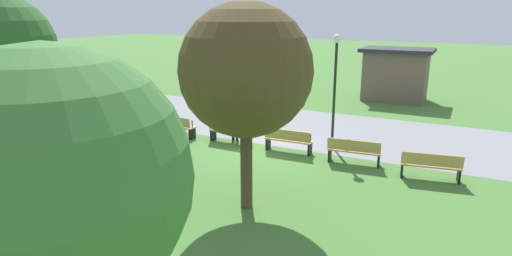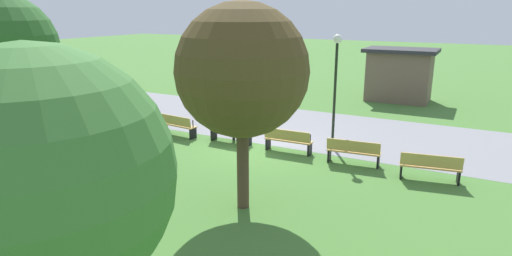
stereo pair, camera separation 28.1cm
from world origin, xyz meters
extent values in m
plane|color=#477A33|center=(0.00, 0.00, 0.00)|extent=(120.00, 120.00, 0.00)
cube|color=gray|center=(0.00, 3.48, 0.00)|extent=(26.60, 6.23, 0.01)
cube|color=tan|center=(-6.06, -0.51, 0.45)|extent=(1.79, 0.72, 0.04)
cube|color=tan|center=(-6.09, -0.71, 0.69)|extent=(1.73, 0.39, 0.40)
cube|color=black|center=(-6.85, -0.37, 0.21)|extent=(0.12, 0.38, 0.43)
cylinder|color=black|center=(-6.85, -0.35, 0.61)|extent=(0.05, 0.05, 0.30)
cube|color=black|center=(-5.26, -0.64, 0.21)|extent=(0.12, 0.38, 0.43)
cylinder|color=black|center=(-5.26, -0.62, 0.61)|extent=(0.05, 0.05, 0.30)
cube|color=tan|center=(-3.64, -0.18, 0.45)|extent=(1.77, 0.61, 0.04)
cube|color=tan|center=(-3.66, -0.38, 0.69)|extent=(1.74, 0.28, 0.40)
cube|color=black|center=(-4.45, -0.10, 0.21)|extent=(0.10, 0.38, 0.43)
cylinder|color=black|center=(-4.45, -0.08, 0.61)|extent=(0.05, 0.05, 0.30)
cube|color=black|center=(-2.84, -0.26, 0.21)|extent=(0.10, 0.38, 0.43)
cylinder|color=black|center=(-2.84, -0.25, 0.61)|extent=(0.05, 0.05, 0.30)
cube|color=tan|center=(-1.22, -0.02, 0.45)|extent=(1.75, 0.50, 0.04)
cube|color=tan|center=(-1.22, -0.22, 0.69)|extent=(1.74, 0.16, 0.40)
cube|color=black|center=(-2.02, 0.01, 0.21)|extent=(0.07, 0.38, 0.43)
cylinder|color=black|center=(-2.02, 0.03, 0.61)|extent=(0.05, 0.05, 0.30)
cube|color=black|center=(-0.41, -0.05, 0.21)|extent=(0.07, 0.38, 0.43)
cylinder|color=black|center=(-0.41, -0.03, 0.61)|extent=(0.05, 0.05, 0.30)
cube|color=tan|center=(1.22, -0.02, 0.45)|extent=(1.75, 0.50, 0.04)
cube|color=tan|center=(1.22, -0.22, 0.69)|extent=(1.74, 0.16, 0.40)
cube|color=black|center=(0.41, -0.05, 0.21)|extent=(0.07, 0.38, 0.43)
cylinder|color=black|center=(0.41, -0.03, 0.61)|extent=(0.05, 0.05, 0.30)
cube|color=black|center=(2.02, 0.01, 0.21)|extent=(0.07, 0.38, 0.43)
cylinder|color=black|center=(2.02, 0.03, 0.61)|extent=(0.05, 0.05, 0.30)
cube|color=tan|center=(3.64, -0.18, 0.45)|extent=(1.77, 0.61, 0.04)
cube|color=tan|center=(3.66, -0.38, 0.69)|extent=(1.74, 0.28, 0.40)
cube|color=black|center=(2.84, -0.26, 0.21)|extent=(0.10, 0.38, 0.43)
cylinder|color=black|center=(2.84, -0.25, 0.61)|extent=(0.05, 0.05, 0.30)
cube|color=black|center=(4.45, -0.10, 0.21)|extent=(0.10, 0.38, 0.43)
cylinder|color=black|center=(4.45, -0.08, 0.61)|extent=(0.05, 0.05, 0.30)
cube|color=tan|center=(6.06, -0.51, 0.45)|extent=(1.79, 0.72, 0.04)
cube|color=tan|center=(6.09, -0.71, 0.69)|extent=(1.73, 0.39, 0.40)
cube|color=black|center=(5.26, -0.64, 0.21)|extent=(0.12, 0.38, 0.43)
cylinder|color=black|center=(5.26, -0.62, 0.61)|extent=(0.05, 0.05, 0.30)
cube|color=black|center=(6.85, -0.37, 0.21)|extent=(0.12, 0.38, 0.43)
cylinder|color=black|center=(6.85, -0.35, 0.61)|extent=(0.05, 0.05, 0.30)
cube|color=maroon|center=(-1.22, -0.04, 0.70)|extent=(0.33, 0.21, 0.50)
sphere|color=tan|center=(-1.22, -0.02, 1.09)|extent=(0.22, 0.22, 0.22)
cylinder|color=#23232D|center=(-1.30, 0.14, 0.43)|extent=(0.14, 0.36, 0.13)
cylinder|color=#23232D|center=(-1.29, 0.32, 0.21)|extent=(0.11, 0.11, 0.43)
cylinder|color=#23232D|center=(-1.12, 0.14, 0.43)|extent=(0.14, 0.36, 0.13)
cylinder|color=#23232D|center=(-1.11, 0.32, 0.21)|extent=(0.11, 0.11, 0.43)
cylinder|color=#4C3828|center=(1.97, -4.68, 1.26)|extent=(0.31, 0.31, 2.51)
sphere|color=#4C3D1E|center=(1.97, -4.68, 3.58)|extent=(3.28, 3.28, 3.28)
sphere|color=#3D7533|center=(2.91, -10.83, 3.19)|extent=(2.99, 2.99, 2.99)
cylinder|color=#4C3828|center=(-8.15, -4.31, 1.15)|extent=(0.26, 0.26, 2.29)
cylinder|color=black|center=(2.43, 1.32, 1.93)|extent=(0.10, 0.10, 3.86)
sphere|color=white|center=(2.43, 1.32, 4.00)|extent=(0.32, 0.32, 0.32)
cylinder|color=#2D512D|center=(-8.22, -0.04, 0.42)|extent=(0.41, 0.41, 0.84)
cube|color=brown|center=(3.01, 11.33, 1.37)|extent=(3.34, 2.21, 2.73)
cube|color=#28282D|center=(3.01, 11.33, 2.83)|extent=(3.84, 2.71, 0.20)
camera|label=1|loc=(6.82, -13.74, 4.97)|focal=30.01mm
camera|label=2|loc=(7.06, -13.61, 4.97)|focal=30.01mm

